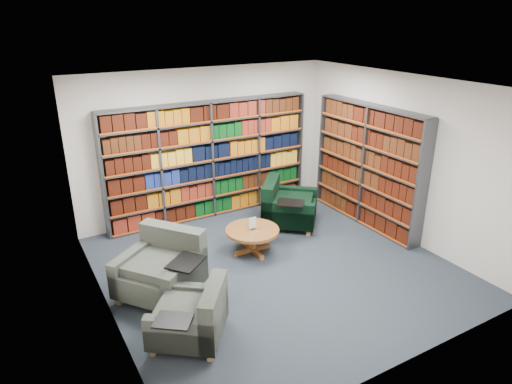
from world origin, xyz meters
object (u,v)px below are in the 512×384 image
chair_teal_front (194,318)px  coffee_table (252,234)px  chair_teal_left (164,269)px  chair_green_right (285,207)px

chair_teal_front → coffee_table: size_ratio=1.31×
chair_teal_front → chair_teal_left: bearing=88.6°
chair_teal_left → chair_green_right: size_ratio=1.05×
chair_green_right → chair_teal_front: bearing=-141.3°
chair_teal_left → chair_teal_front: chair_teal_left is taller
chair_teal_left → coffee_table: bearing=13.2°
chair_green_right → coffee_table: chair_green_right is taller
chair_green_right → coffee_table: size_ratio=1.50×
chair_green_right → coffee_table: bearing=-149.1°
chair_teal_left → chair_teal_front: bearing=-91.4°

